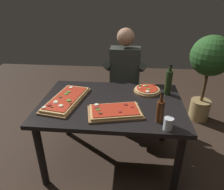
{
  "coord_description": "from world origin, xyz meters",
  "views": [
    {
      "loc": [
        0.17,
        -1.78,
        1.71
      ],
      "look_at": [
        0.0,
        0.05,
        0.79
      ],
      "focal_mm": 33.03,
      "sensor_mm": 36.0,
      "label": 1
    }
  ],
  "objects": [
    {
      "name": "diner_chair",
      "position": [
        0.1,
        0.86,
        0.49
      ],
      "size": [
        0.44,
        0.44,
        0.87
      ],
      "color": "#3D2B1E",
      "rests_on": "ground_plane"
    },
    {
      "name": "pizza_round_far",
      "position": [
        0.36,
        0.27,
        0.76
      ],
      "size": [
        0.29,
        0.29,
        0.05
      ],
      "color": "olive",
      "rests_on": "dining_table"
    },
    {
      "name": "dining_table",
      "position": [
        0.0,
        0.0,
        0.64
      ],
      "size": [
        1.4,
        0.96,
        0.74
      ],
      "color": "black",
      "rests_on": "ground_plane"
    },
    {
      "name": "ground_plane",
      "position": [
        0.0,
        0.0,
        0.0
      ],
      "size": [
        6.4,
        6.4,
        0.0
      ],
      "primitive_type": "plane",
      "color": "#38281E"
    },
    {
      "name": "pizza_rectangular_front",
      "position": [
        0.05,
        -0.21,
        0.76
      ],
      "size": [
        0.53,
        0.38,
        0.05
      ],
      "color": "olive",
      "rests_on": "dining_table"
    },
    {
      "name": "potted_plant_corner",
      "position": [
        1.22,
        0.96,
        0.85
      ],
      "size": [
        0.53,
        0.53,
        1.23
      ],
      "color": "tan",
      "rests_on": "ground_plane"
    },
    {
      "name": "pizza_rectangular_left",
      "position": [
        -0.45,
        -0.03,
        0.76
      ],
      "size": [
        0.39,
        0.66,
        0.05
      ],
      "color": "olive",
      "rests_on": "dining_table"
    },
    {
      "name": "wine_bottle_dark",
      "position": [
        0.43,
        -0.3,
        0.84
      ],
      "size": [
        0.06,
        0.06,
        0.27
      ],
      "color": "#47230F",
      "rests_on": "dining_table"
    },
    {
      "name": "oil_bottle_amber",
      "position": [
        0.57,
        0.23,
        0.88
      ],
      "size": [
        0.07,
        0.07,
        0.33
      ],
      "color": "#233819",
      "rests_on": "dining_table"
    },
    {
      "name": "seated_diner",
      "position": [
        0.1,
        0.74,
        0.74
      ],
      "size": [
        0.53,
        0.41,
        1.33
      ],
      "color": "#23232D",
      "rests_on": "ground_plane"
    },
    {
      "name": "tumbler_near_camera",
      "position": [
        0.49,
        -0.41,
        0.79
      ],
      "size": [
        0.08,
        0.08,
        0.1
      ],
      "color": "silver",
      "rests_on": "dining_table"
    }
  ]
}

